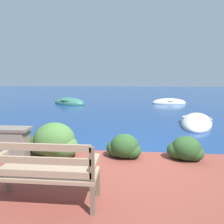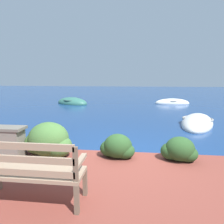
{
  "view_description": "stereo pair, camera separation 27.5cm",
  "coord_description": "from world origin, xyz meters",
  "px_view_note": "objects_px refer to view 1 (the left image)",
  "views": [
    {
      "loc": [
        -0.02,
        -4.51,
        1.95
      ],
      "look_at": [
        -0.77,
        4.19,
        0.43
      ],
      "focal_mm": 32.0,
      "sensor_mm": 36.0,
      "label": 1
    },
    {
      "loc": [
        0.26,
        -4.49,
        1.95
      ],
      "look_at": [
        -0.77,
        4.19,
        0.43
      ],
      "focal_mm": 32.0,
      "sensor_mm": 36.0,
      "label": 2
    }
  ],
  "objects_px": {
    "rowboat_nearest": "(196,122)",
    "rowboat_far": "(169,103)",
    "rowboat_mid": "(69,103)",
    "park_bench": "(44,171)"
  },
  "relations": [
    {
      "from": "rowboat_nearest",
      "to": "rowboat_far",
      "type": "distance_m",
      "value": 6.72
    },
    {
      "from": "rowboat_nearest",
      "to": "rowboat_mid",
      "type": "xyz_separation_m",
      "value": [
        -7.29,
        5.78,
        0.02
      ]
    },
    {
      "from": "rowboat_mid",
      "to": "park_bench",
      "type": "bearing_deg",
      "value": -49.57
    },
    {
      "from": "park_bench",
      "to": "rowboat_nearest",
      "type": "xyz_separation_m",
      "value": [
        4.0,
        6.16,
        -0.64
      ]
    },
    {
      "from": "park_bench",
      "to": "rowboat_mid",
      "type": "bearing_deg",
      "value": 112.73
    },
    {
      "from": "rowboat_nearest",
      "to": "park_bench",
      "type": "bearing_deg",
      "value": -13.22
    },
    {
      "from": "rowboat_nearest",
      "to": "rowboat_far",
      "type": "bearing_deg",
      "value": -161.41
    },
    {
      "from": "park_bench",
      "to": "rowboat_far",
      "type": "distance_m",
      "value": 13.54
    },
    {
      "from": "rowboat_nearest",
      "to": "rowboat_far",
      "type": "height_order",
      "value": "rowboat_far"
    },
    {
      "from": "park_bench",
      "to": "rowboat_mid",
      "type": "relative_size",
      "value": 0.5
    }
  ]
}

